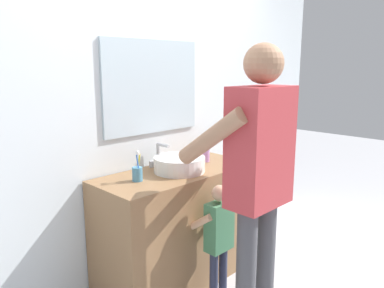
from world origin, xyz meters
TOP-DOWN VIEW (x-y plane):
  - back_wall at (0.00, 0.62)m, footprint 4.40×0.10m
  - vanity_cabinet at (0.00, 0.30)m, footprint 1.25×0.54m
  - sink_basin at (0.00, 0.28)m, footprint 0.38×0.38m
  - faucet at (0.00, 0.51)m, footprint 0.18×0.14m
  - toothbrush_cup at (-0.36, 0.31)m, footprint 0.07×0.07m
  - soap_bottle at (0.35, 0.34)m, footprint 0.06×0.06m
  - child_toddler at (0.00, -0.10)m, footprint 0.26×0.26m
  - adult_parent at (-0.02, -0.41)m, footprint 0.54×0.57m

SIDE VIEW (x-z plane):
  - vanity_cabinet at x=0.00m, z-range 0.00..0.87m
  - child_toddler at x=0.00m, z-range 0.08..0.93m
  - toothbrush_cup at x=-0.36m, z-range 0.82..1.02m
  - sink_basin at x=0.00m, z-range 0.87..0.98m
  - soap_bottle at x=0.35m, z-range 0.85..1.02m
  - faucet at x=0.00m, z-range 0.86..1.04m
  - adult_parent at x=-0.02m, z-range 0.18..1.93m
  - back_wall at x=0.00m, z-range 0.00..2.70m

